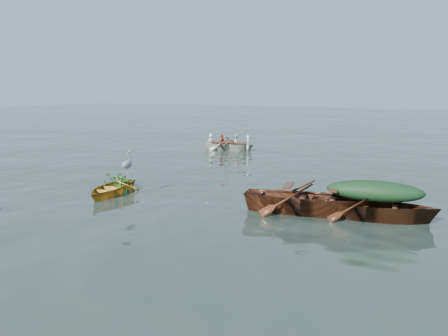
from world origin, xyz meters
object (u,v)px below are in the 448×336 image
at_px(green_tarp_boat, 373,219).
at_px(yellow_dinghy, 111,194).
at_px(heron, 127,169).
at_px(open_wooden_boat, 310,213).
at_px(rowed_boat, 229,150).

bearing_deg(green_tarp_boat, yellow_dinghy, 89.39).
relative_size(green_tarp_boat, heron, 4.58).
relative_size(open_wooden_boat, rowed_boat, 1.26).
distance_m(yellow_dinghy, green_tarp_boat, 7.60).
distance_m(open_wooden_boat, heron, 5.57).
distance_m(yellow_dinghy, heron, 0.99).
xyz_separation_m(open_wooden_boat, rowed_boat, (-7.47, 9.58, 0.00)).
xyz_separation_m(yellow_dinghy, rowed_boat, (-1.49, 10.49, 0.00)).
relative_size(yellow_dinghy, rowed_boat, 0.73).
height_order(yellow_dinghy, open_wooden_boat, open_wooden_boat).
xyz_separation_m(rowed_boat, heron, (2.01, -10.33, 0.82)).
bearing_deg(green_tarp_boat, heron, 88.72).
bearing_deg(green_tarp_boat, rowed_boat, 34.54).
bearing_deg(open_wooden_boat, rowed_boat, 27.23).
distance_m(open_wooden_boat, rowed_boat, 12.15).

